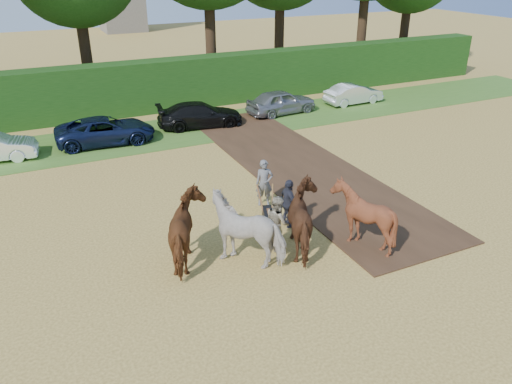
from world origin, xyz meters
name	(u,v)px	position (x,y,z in m)	size (l,w,h in m)	color
ground	(364,248)	(0.00, 0.00, 0.00)	(120.00, 120.00, 0.00)	gold
earth_strip	(297,165)	(1.50, 7.00, 0.03)	(4.50, 17.00, 0.05)	#472D1C
grass_verge	(211,127)	(0.00, 14.00, 0.01)	(50.00, 5.00, 0.03)	#38601E
hedgerow	(184,83)	(0.00, 18.50, 1.50)	(46.00, 1.60, 3.00)	#14380F
spectator_near	(278,222)	(-2.51, 1.30, 0.90)	(0.88, 0.69, 1.81)	#B6AD8F
spectator_far	(288,204)	(-1.54, 2.35, 0.88)	(1.03, 0.43, 1.76)	#262833
plough_team	(278,222)	(-2.64, 1.02, 1.07)	(7.47, 5.47, 2.15)	#5C2D17
parked_cars	(156,121)	(-2.96, 14.15, 0.67)	(29.94, 3.14, 1.45)	silver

